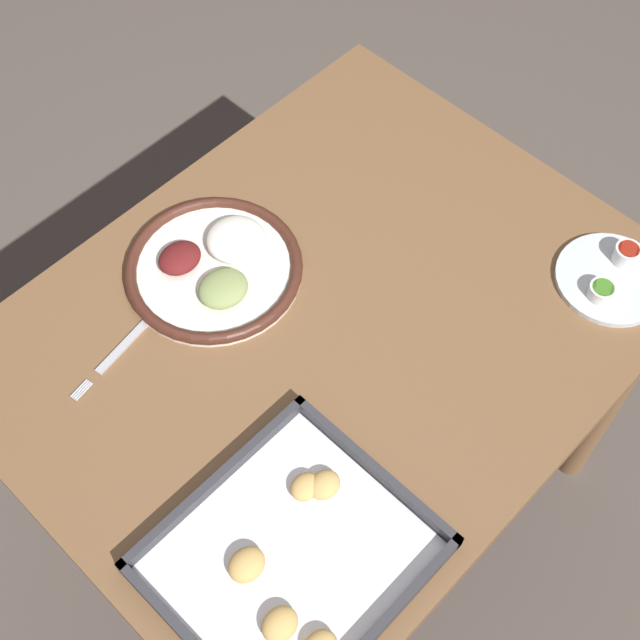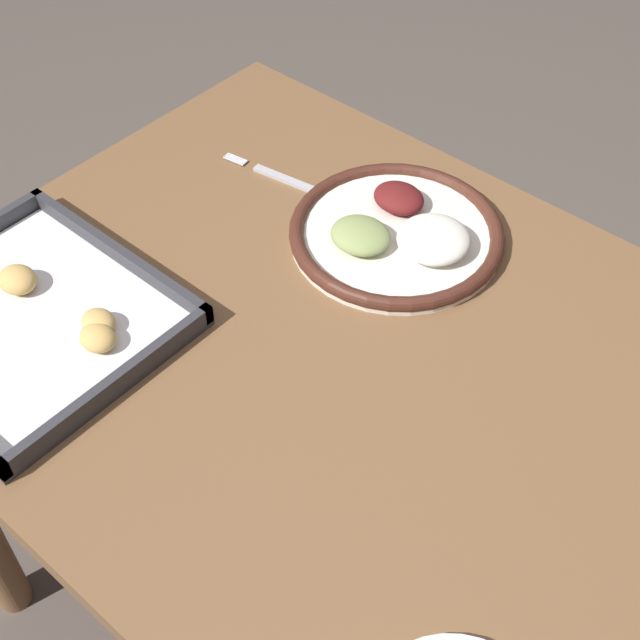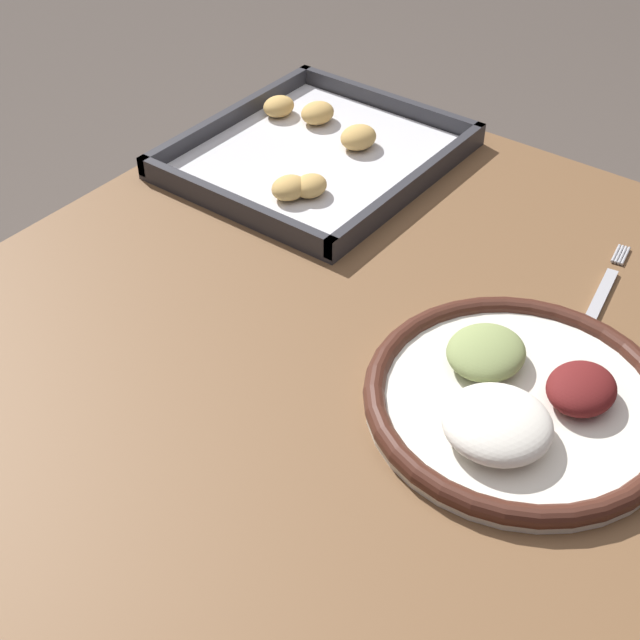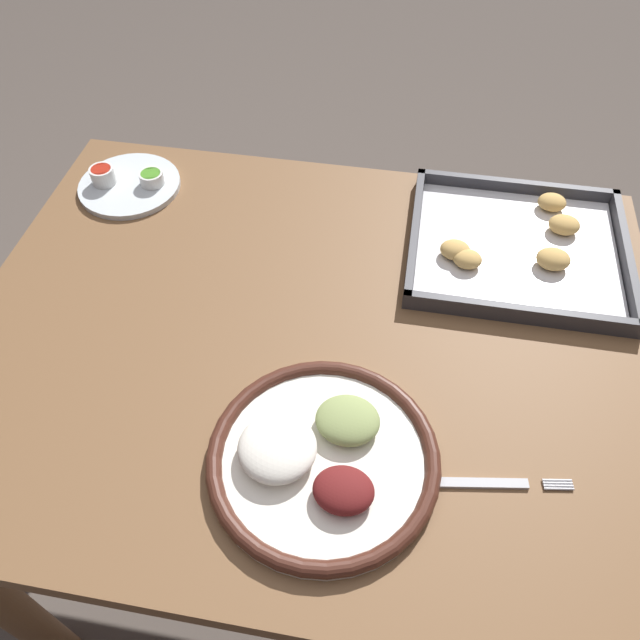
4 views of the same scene
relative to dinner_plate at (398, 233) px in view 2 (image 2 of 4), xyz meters
The scene contains 5 objects.
ground_plane 0.77m from the dinner_plate, 104.80° to the left, with size 8.00×8.00×0.00m, color #564C44.
dining_table 0.25m from the dinner_plate, 104.80° to the left, with size 0.99×0.78×0.73m.
dinner_plate is the anchor object (origin of this frame).
fork 0.19m from the dinner_plate, ahead, with size 0.19×0.04×0.00m.
baking_tray 0.48m from the dinner_plate, 59.47° to the left, with size 0.34×0.30×0.04m.
Camera 2 is at (-0.44, 0.53, 1.52)m, focal length 50.00 mm.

